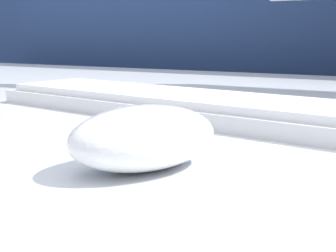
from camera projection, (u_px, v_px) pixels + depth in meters
name	position (u px, v px, depth m)	size (l,w,h in m)	color
computer_mouse_near	(144.00, 137.00, 0.30)	(0.10, 0.12, 0.04)	white
keyboard	(169.00, 103.00, 0.51)	(0.45, 0.18, 0.02)	silver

